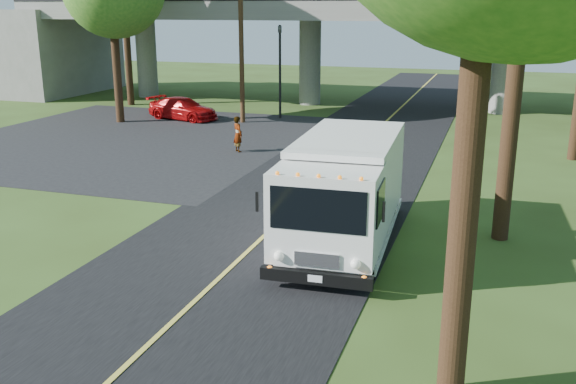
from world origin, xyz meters
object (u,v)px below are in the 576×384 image
at_px(traffic_signal, 280,62).
at_px(pedestrian, 238,134).
at_px(step_van, 344,188).
at_px(utility_pole, 241,37).
at_px(red_sedan, 183,109).

distance_m(traffic_signal, pedestrian, 9.46).
bearing_deg(step_van, pedestrian, 123.11).
xyz_separation_m(utility_pole, pedestrian, (2.65, -7.07, -3.81)).
xyz_separation_m(traffic_signal, utility_pole, (-1.50, -2.00, 1.40)).
xyz_separation_m(red_sedan, pedestrian, (6.25, -6.96, 0.18)).
bearing_deg(utility_pole, traffic_signal, 53.13).
distance_m(red_sedan, pedestrian, 9.36).
bearing_deg(step_van, utility_pole, 117.12).
bearing_deg(pedestrian, traffic_signal, -40.65).
distance_m(step_van, red_sedan, 21.31).
height_order(traffic_signal, red_sedan, traffic_signal).
bearing_deg(traffic_signal, pedestrian, -82.75).
bearing_deg(utility_pole, red_sedan, -178.21).
height_order(step_van, red_sedan, step_van).
bearing_deg(step_van, traffic_signal, 110.67).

